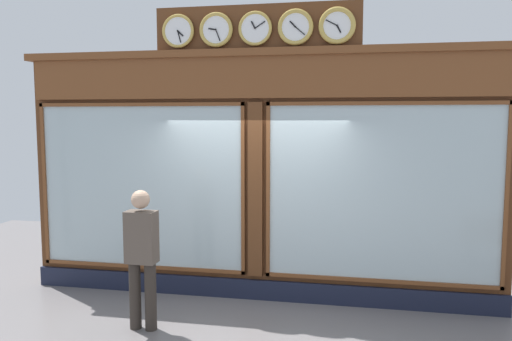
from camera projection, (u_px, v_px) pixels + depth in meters
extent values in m
cube|color=#5B3319|center=(258.00, 179.00, 7.08)|extent=(6.65, 0.30, 3.35)
cube|color=#191E33|center=(256.00, 289.00, 7.07)|extent=(6.65, 0.08, 0.28)
cube|color=brown|center=(255.00, 77.00, 6.75)|extent=(6.52, 0.08, 0.56)
cube|color=brown|center=(256.00, 52.00, 6.73)|extent=(6.78, 0.20, 0.10)
cube|color=silver|center=(382.00, 193.00, 6.61)|extent=(2.97, 0.02, 2.30)
cube|color=brown|center=(385.00, 103.00, 6.47)|extent=(3.07, 0.04, 0.05)
cube|color=brown|center=(380.00, 281.00, 6.71)|extent=(3.07, 0.04, 0.05)
cube|color=brown|center=(507.00, 197.00, 6.30)|extent=(0.05, 0.04, 2.40)
cube|color=brown|center=(268.00, 190.00, 6.88)|extent=(0.05, 0.04, 2.40)
cube|color=silver|center=(141.00, 187.00, 7.25)|extent=(2.97, 0.02, 2.30)
cube|color=brown|center=(138.00, 104.00, 7.11)|extent=(3.07, 0.04, 0.05)
cube|color=brown|center=(142.00, 267.00, 7.36)|extent=(3.07, 0.04, 0.05)
cube|color=brown|center=(45.00, 184.00, 7.52)|extent=(0.05, 0.04, 2.40)
cube|color=brown|center=(243.00, 190.00, 6.95)|extent=(0.05, 0.04, 2.40)
cube|color=#5B3319|center=(256.00, 190.00, 6.92)|extent=(0.20, 0.10, 2.40)
cube|color=#5B3319|center=(256.00, 29.00, 6.74)|extent=(2.79, 0.06, 0.65)
cylinder|color=white|center=(337.00, 26.00, 6.46)|extent=(0.38, 0.02, 0.38)
torus|color=gold|center=(337.00, 26.00, 6.46)|extent=(0.48, 0.06, 0.48)
cube|color=black|center=(339.00, 29.00, 6.44)|extent=(0.06, 0.01, 0.10)
cube|color=black|center=(331.00, 23.00, 6.45)|extent=(0.15, 0.01, 0.09)
sphere|color=black|center=(337.00, 25.00, 6.44)|extent=(0.02, 0.02, 0.02)
cylinder|color=white|center=(295.00, 27.00, 6.56)|extent=(0.38, 0.02, 0.38)
torus|color=gold|center=(295.00, 27.00, 6.56)|extent=(0.47, 0.06, 0.47)
cube|color=black|center=(293.00, 24.00, 6.55)|extent=(0.08, 0.01, 0.09)
cube|color=black|center=(300.00, 31.00, 6.54)|extent=(0.13, 0.01, 0.11)
sphere|color=black|center=(295.00, 27.00, 6.54)|extent=(0.02, 0.02, 0.02)
cylinder|color=white|center=(255.00, 28.00, 6.66)|extent=(0.38, 0.02, 0.38)
torus|color=gold|center=(255.00, 28.00, 6.66)|extent=(0.45, 0.04, 0.45)
cube|color=black|center=(253.00, 25.00, 6.65)|extent=(0.06, 0.01, 0.10)
cube|color=black|center=(260.00, 25.00, 6.63)|extent=(0.14, 0.01, 0.10)
sphere|color=black|center=(255.00, 28.00, 6.64)|extent=(0.02, 0.02, 0.02)
cylinder|color=white|center=(216.00, 30.00, 6.76)|extent=(0.38, 0.02, 0.38)
torus|color=gold|center=(216.00, 30.00, 6.76)|extent=(0.46, 0.05, 0.46)
cube|color=black|center=(212.00, 29.00, 6.76)|extent=(0.10, 0.01, 0.03)
cube|color=black|center=(218.00, 35.00, 6.75)|extent=(0.07, 0.01, 0.15)
sphere|color=black|center=(216.00, 30.00, 6.75)|extent=(0.02, 0.02, 0.02)
cylinder|color=white|center=(178.00, 31.00, 6.87)|extent=(0.38, 0.02, 0.38)
torus|color=gold|center=(178.00, 31.00, 6.86)|extent=(0.45, 0.04, 0.45)
cube|color=black|center=(180.00, 33.00, 6.85)|extent=(0.09, 0.01, 0.08)
cube|color=black|center=(179.00, 37.00, 6.86)|extent=(0.05, 0.01, 0.16)
sphere|color=black|center=(178.00, 31.00, 6.85)|extent=(0.02, 0.02, 0.02)
cylinder|color=#312A24|center=(135.00, 295.00, 6.07)|extent=(0.14, 0.14, 0.82)
cylinder|color=#312A24|center=(151.00, 297.00, 6.02)|extent=(0.14, 0.14, 0.82)
cube|color=brown|center=(141.00, 237.00, 5.97)|extent=(0.37, 0.23, 0.62)
sphere|color=tan|center=(140.00, 199.00, 5.92)|extent=(0.22, 0.22, 0.22)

